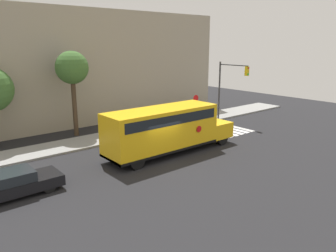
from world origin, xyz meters
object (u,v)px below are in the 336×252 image
object	(u,v)px
school_bus	(166,128)
parked_car	(9,184)
traffic_light	(228,83)
stop_sign	(196,105)
tree_near_sidewalk	(72,69)

from	to	relation	value
school_bus	parked_car	size ratio (longest dim) A/B	2.08
traffic_light	stop_sign	bearing A→B (deg)	151.27
school_bus	tree_near_sidewalk	xyz separation A→B (m)	(-2.72, 8.21, 3.55)
parked_car	tree_near_sidewalk	bearing A→B (deg)	48.96
stop_sign	tree_near_sidewalk	size ratio (longest dim) A/B	0.40
parked_car	tree_near_sidewalk	size ratio (longest dim) A/B	0.70
stop_sign	tree_near_sidewalk	world-z (taller)	tree_near_sidewalk
stop_sign	tree_near_sidewalk	xyz separation A→B (m)	(-10.32, 3.27, 3.62)
tree_near_sidewalk	stop_sign	bearing A→B (deg)	-17.57
traffic_light	tree_near_sidewalk	size ratio (longest dim) A/B	0.83
traffic_light	school_bus	bearing A→B (deg)	-161.47
parked_car	school_bus	bearing A→B (deg)	0.70
school_bus	parked_car	world-z (taller)	school_bus
parked_car	traffic_light	size ratio (longest dim) A/B	0.84
parked_car	tree_near_sidewalk	distance (m)	12.01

